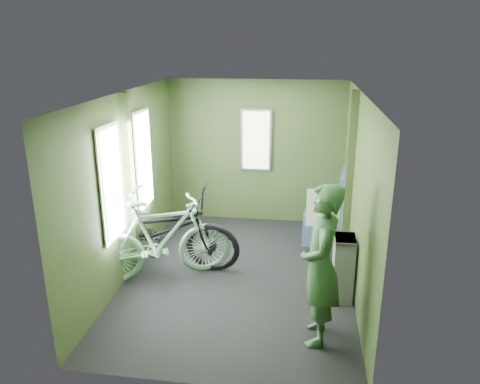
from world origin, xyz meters
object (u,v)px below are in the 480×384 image
at_px(bicycle_black, 163,267).
at_px(passenger, 321,265).
at_px(waste_box, 343,268).
at_px(bench_seat, 327,217).
at_px(bicycle_mint, 164,279).

distance_m(bicycle_black, passenger, 2.51).
distance_m(waste_box, bench_seat, 1.83).
bearing_deg(passenger, waste_box, 160.63).
bearing_deg(waste_box, bicycle_black, 168.32).
height_order(bicycle_mint, bench_seat, bench_seat).
relative_size(bicycle_black, bench_seat, 2.01).
relative_size(passenger, waste_box, 2.11).
bearing_deg(waste_box, bench_seat, 93.51).
relative_size(passenger, bench_seat, 1.58).
bearing_deg(bicycle_mint, bicycle_black, -5.50).
bearing_deg(bicycle_mint, waste_box, -118.66).
relative_size(bicycle_mint, bench_seat, 1.74).
xyz_separation_m(bicycle_mint, waste_box, (2.19, -0.17, 0.39)).
distance_m(bicycle_mint, waste_box, 2.23).
relative_size(bicycle_mint, passenger, 1.11).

